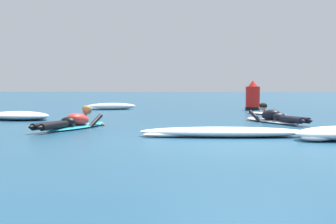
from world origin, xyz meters
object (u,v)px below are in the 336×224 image
Objects in this scene: surfer_near at (74,122)px; surfer_far at (274,117)px; drifting_surfboard at (266,113)px; channel_marker_buoy at (253,98)px.

surfer_far is at bearing 24.54° from surfer_near.
surfer_near is at bearing -130.50° from drifting_surfboard.
drifting_surfboard is (4.75, 5.57, -0.11)m from surfer_near.
surfer_near is 2.21× the size of channel_marker_buoy.
surfer_near reaches higher than drifting_surfboard.
surfer_near is at bearing -118.52° from channel_marker_buoy.
surfer_far is 2.14× the size of channel_marker_buoy.
surfer_far reaches higher than drifting_surfboard.
channel_marker_buoy is at bearing 61.48° from surfer_near.
surfer_near and surfer_far have the same top height.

